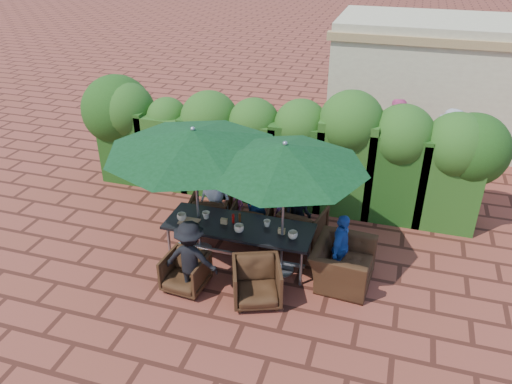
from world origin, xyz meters
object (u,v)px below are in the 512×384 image
(umbrella_right, at_px, (285,156))
(chair_end_right, at_px, (343,258))
(dining_table, at_px, (239,229))
(umbrella_left, at_px, (193,141))
(chair_far_right, at_px, (303,223))
(chair_far_mid, at_px, (252,219))
(chair_near_left, at_px, (185,271))
(chair_far_left, at_px, (211,209))
(chair_near_right, at_px, (257,281))

(umbrella_right, xyz_separation_m, chair_end_right, (1.05, 0.02, -1.74))
(dining_table, height_order, umbrella_left, umbrella_left)
(umbrella_right, bearing_deg, chair_far_right, 81.37)
(chair_far_mid, bearing_deg, chair_near_left, 67.86)
(chair_far_mid, height_order, chair_end_right, chair_end_right)
(chair_far_left, distance_m, chair_near_right, 2.39)
(umbrella_left, xyz_separation_m, chair_near_right, (1.40, -1.00, -1.83))
(umbrella_left, relative_size, chair_end_right, 2.76)
(umbrella_left, xyz_separation_m, chair_far_mid, (0.76, 0.76, -1.83))
(dining_table, xyz_separation_m, chair_near_left, (-0.61, -0.97, -0.33))
(umbrella_left, bearing_deg, chair_far_right, 26.33)
(umbrella_left, bearing_deg, chair_end_right, -2.56)
(umbrella_right, bearing_deg, umbrella_left, 175.05)
(dining_table, bearing_deg, chair_far_mid, 92.38)
(umbrella_left, bearing_deg, chair_near_right, -35.50)
(umbrella_left, xyz_separation_m, chair_near_left, (0.18, -1.05, -1.87))
(chair_far_right, xyz_separation_m, chair_end_right, (0.90, -0.98, 0.08))
(chair_far_right, bearing_deg, chair_near_left, 62.42)
(umbrella_right, bearing_deg, chair_far_left, 149.73)
(chair_far_right, height_order, chair_end_right, chair_end_right)
(umbrella_right, height_order, chair_far_mid, umbrella_right)
(umbrella_right, relative_size, chair_far_right, 3.40)
(chair_far_mid, relative_size, chair_near_right, 0.98)
(chair_far_left, relative_size, chair_near_right, 1.00)
(dining_table, bearing_deg, chair_far_left, 134.17)
(chair_far_mid, relative_size, chair_near_left, 1.11)
(chair_far_right, distance_m, chair_end_right, 1.33)
(chair_near_left, height_order, chair_end_right, chair_end_right)
(chair_near_left, relative_size, chair_end_right, 0.63)
(umbrella_left, distance_m, chair_end_right, 3.16)
(umbrella_right, relative_size, chair_end_right, 2.45)
(chair_far_left, relative_size, chair_far_mid, 1.02)
(chair_near_left, bearing_deg, dining_table, 62.25)
(umbrella_right, bearing_deg, chair_far_mid, 132.56)
(chair_far_mid, distance_m, chair_near_left, 1.91)
(chair_near_left, height_order, chair_near_right, chair_near_right)
(dining_table, relative_size, umbrella_right, 0.97)
(umbrella_right, xyz_separation_m, chair_near_left, (-1.41, -0.91, -1.87))
(umbrella_right, bearing_deg, chair_near_right, -102.14)
(umbrella_right, relative_size, chair_far_mid, 3.52)
(umbrella_left, height_order, chair_far_left, umbrella_left)
(dining_table, distance_m, umbrella_left, 1.73)
(dining_table, distance_m, umbrella_right, 1.73)
(umbrella_left, height_order, chair_far_mid, umbrella_left)
(umbrella_left, distance_m, chair_far_left, 2.02)
(umbrella_left, relative_size, chair_far_mid, 3.96)
(umbrella_left, xyz_separation_m, chair_far_right, (1.74, 0.86, -1.82))
(chair_far_mid, relative_size, chair_far_right, 0.97)
(chair_far_right, height_order, chair_near_left, chair_far_right)
(umbrella_right, xyz_separation_m, chair_far_mid, (-0.83, 0.90, -1.83))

